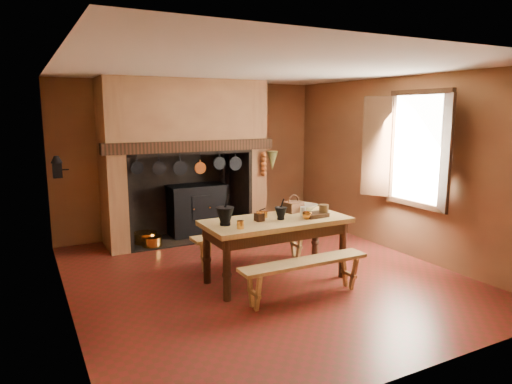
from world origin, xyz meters
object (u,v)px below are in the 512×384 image
(bench_front, at_px, (304,270))
(mixing_bowl, at_px, (305,207))
(wicker_basket, at_px, (293,206))
(coffee_grinder, at_px, (259,216))
(iron_range, at_px, (197,209))
(work_table, at_px, (276,229))

(bench_front, xyz_separation_m, mixing_bowl, (0.65, 0.99, 0.53))
(mixing_bowl, xyz_separation_m, wicker_basket, (-0.21, -0.03, 0.04))
(mixing_bowl, distance_m, wicker_basket, 0.22)
(bench_front, relative_size, coffee_grinder, 10.30)
(iron_range, bearing_deg, mixing_bowl, -72.02)
(work_table, relative_size, bench_front, 1.15)
(bench_front, distance_m, coffee_grinder, 0.92)
(bench_front, bearing_deg, iron_range, 92.16)
(work_table, distance_m, mixing_bowl, 0.74)
(coffee_grinder, height_order, mixing_bowl, coffee_grinder)
(iron_range, bearing_deg, coffee_grinder, -92.62)
(coffee_grinder, relative_size, wicker_basket, 0.54)
(wicker_basket, bearing_deg, iron_range, 88.65)
(work_table, relative_size, coffee_grinder, 11.87)
(iron_range, xyz_separation_m, coffee_grinder, (-0.12, -2.68, 0.42))
(coffee_grinder, bearing_deg, work_table, -7.28)
(coffee_grinder, bearing_deg, iron_range, 81.69)
(bench_front, height_order, coffee_grinder, coffee_grinder)
(iron_range, height_order, work_table, iron_range)
(iron_range, bearing_deg, bench_front, -87.84)
(work_table, xyz_separation_m, wicker_basket, (0.44, 0.27, 0.22))
(bench_front, relative_size, mixing_bowl, 4.88)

